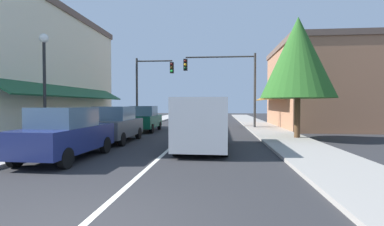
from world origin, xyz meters
TOP-DOWN VIEW (x-y plane):
  - ground_plane at (0.00, 18.00)m, footprint 80.00×80.00m
  - sidewalk_left at (-5.50, 18.00)m, footprint 2.60×56.00m
  - sidewalk_right at (5.50, 18.00)m, footprint 2.60×56.00m
  - lane_center_stripe at (0.00, 18.00)m, footprint 0.14×52.00m
  - storefront_left_block at (-9.48, 12.00)m, footprint 6.67×14.20m
  - storefront_right_block at (9.63, 20.00)m, footprint 6.99×10.20m
  - parked_car_nearest_left at (-3.10, 5.39)m, footprint 1.87×4.14m
  - parked_car_second_left at (-3.08, 9.93)m, footprint 1.80×4.11m
  - parked_car_third_left at (-3.11, 15.60)m, footprint 1.87×4.14m
  - van_in_lane at (1.44, 8.06)m, footprint 2.09×5.22m
  - traffic_signal_mast_arm at (2.87, 18.51)m, footprint 5.60×0.50m
  - traffic_signal_left_corner at (-3.76, 19.47)m, footprint 3.24×0.50m
  - street_lamp_left_near at (-4.99, 7.19)m, footprint 0.36×0.36m
  - tree_right_near at (6.19, 11.75)m, footprint 3.89×3.89m

SIDE VIEW (x-z plane):
  - ground_plane at x=0.00m, z-range 0.00..0.00m
  - lane_center_stripe at x=0.00m, z-range 0.00..0.01m
  - sidewalk_left at x=-5.50m, z-range 0.00..0.12m
  - sidewalk_right at x=5.50m, z-range 0.00..0.12m
  - parked_car_nearest_left at x=-3.10m, z-range -0.01..1.76m
  - parked_car_second_left at x=-3.08m, z-range -0.01..1.76m
  - parked_car_third_left at x=-3.11m, z-range -0.01..1.76m
  - van_in_lane at x=1.44m, z-range 0.09..2.21m
  - street_lamp_left_near at x=-4.99m, z-range 0.83..5.56m
  - storefront_right_block at x=9.63m, z-range 0.00..6.62m
  - traffic_signal_left_corner at x=-3.76m, z-range 0.92..6.65m
  - storefront_left_block at x=-9.48m, z-range 0.00..7.60m
  - traffic_signal_mast_arm at x=2.87m, z-range 1.10..6.92m
  - tree_right_near at x=6.19m, z-range 1.09..7.58m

